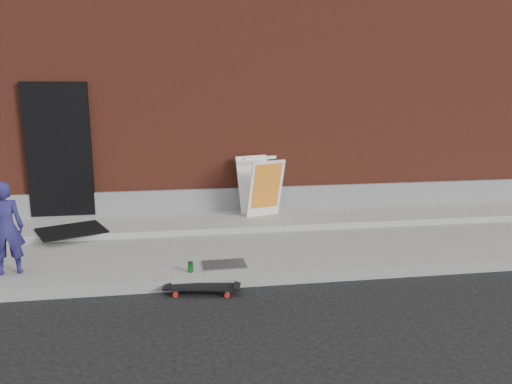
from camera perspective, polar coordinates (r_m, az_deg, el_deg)
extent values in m
plane|color=black|center=(6.30, -2.57, -10.91)|extent=(80.00, 80.00, 0.00)
cube|color=gray|center=(7.68, -3.84, -6.05)|extent=(20.00, 3.00, 0.15)
cube|color=gray|center=(8.50, -4.40, -3.37)|extent=(20.00, 1.20, 0.10)
cube|color=maroon|center=(12.78, -6.27, 12.21)|extent=(20.00, 8.00, 5.00)
cube|color=slate|center=(8.99, -4.72, -0.88)|extent=(20.00, 0.10, 0.40)
cube|color=black|center=(9.01, -21.59, 4.48)|extent=(1.05, 0.12, 2.25)
imported|color=#1F1C4F|center=(6.89, -26.75, -3.71)|extent=(0.48, 0.37, 1.18)
cylinder|color=#B51A12|center=(6.22, -3.19, -10.96)|extent=(0.07, 0.05, 0.06)
cylinder|color=#B51A12|center=(6.04, -3.32, -11.68)|extent=(0.07, 0.05, 0.06)
cylinder|color=#B51A12|center=(6.29, -8.89, -10.82)|extent=(0.07, 0.05, 0.06)
cylinder|color=#B51A12|center=(6.11, -9.19, -11.52)|extent=(0.07, 0.05, 0.06)
cube|color=#9D9EA2|center=(6.11, -3.26, -10.96)|extent=(0.09, 0.20, 0.02)
cube|color=#9D9EA2|center=(6.18, -9.05, -10.81)|extent=(0.09, 0.20, 0.02)
cube|color=black|center=(6.13, -6.18, -10.74)|extent=(0.91, 0.37, 0.02)
cube|color=silver|center=(8.46, 1.12, 0.39)|extent=(0.66, 0.44, 0.99)
cube|color=silver|center=(8.85, -0.21, 0.91)|extent=(0.66, 0.44, 0.99)
cube|color=yellow|center=(8.45, 1.20, 0.02)|extent=(0.54, 0.35, 0.79)
cube|color=silver|center=(8.57, 0.45, 3.90)|extent=(0.59, 0.23, 0.05)
cylinder|color=#187824|center=(6.42, -7.49, -8.51)|extent=(0.09, 0.09, 0.13)
cube|color=black|center=(8.25, -20.35, -4.14)|extent=(1.18, 1.09, 0.03)
cube|color=#505155|center=(6.63, -3.65, -8.26)|extent=(0.57, 0.37, 0.02)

